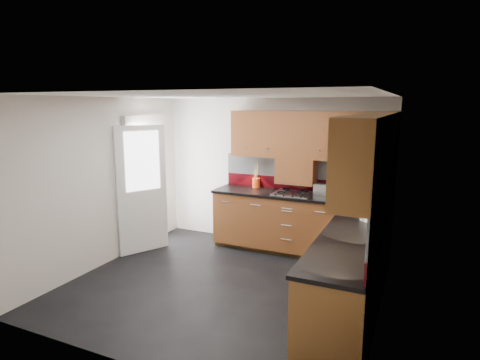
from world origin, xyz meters
The scene contains 14 objects.
room centered at (0.00, 0.00, 1.50)m, with size 4.00×3.80×2.64m.
base_cabinets centered at (1.07, 0.72, 0.44)m, with size 2.70×3.20×0.95m.
countertop centered at (1.05, 0.70, 0.92)m, with size 2.72×3.22×0.04m.
backsplash centered at (1.28, 0.93, 1.21)m, with size 2.70×3.20×0.54m.
upper_cabinets centered at (1.23, 0.78, 1.84)m, with size 2.50×3.20×0.72m.
extractor_hood centered at (0.45, 1.64, 1.28)m, with size 0.60×0.33×0.40m, color brown.
glass_cabinet centered at (1.71, 1.07, 1.87)m, with size 0.32×0.80×0.66m.
back_door centered at (-1.78, 0.75, 1.03)m, with size 0.42×1.19×2.04m.
gas_hob centered at (0.45, 1.47, 0.95)m, with size 0.57×0.50×0.04m.
utensil_pot centered at (-0.25, 1.70, 1.04)m, with size 0.13×0.13×0.45m.
toaster centered at (0.89, 1.58, 1.03)m, with size 0.26×0.16×0.19m.
food_processor centered at (1.67, 0.48, 1.06)m, with size 0.16×0.16×0.26m.
paper_towel centered at (1.71, 0.42, 1.08)m, with size 0.13×0.13×0.27m, color white.
orange_cloth centered at (1.55, 1.08, 0.95)m, with size 0.15×0.13×0.02m, color orange.
Camera 1 is at (2.19, -4.33, 2.29)m, focal length 30.00 mm.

